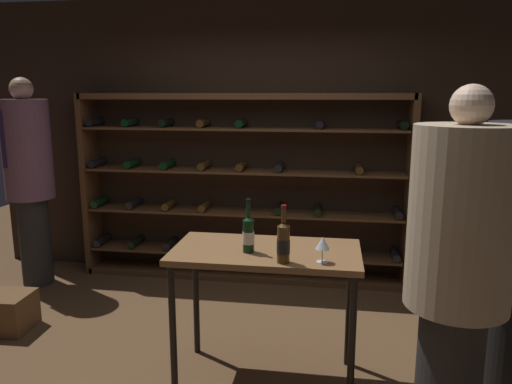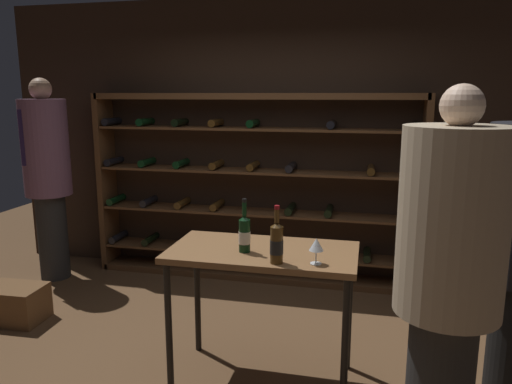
{
  "view_description": "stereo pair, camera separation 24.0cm",
  "coord_description": "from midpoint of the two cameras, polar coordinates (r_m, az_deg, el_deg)",
  "views": [
    {
      "loc": [
        0.61,
        -3.05,
        1.88
      ],
      "look_at": [
        0.11,
        0.17,
        1.22
      ],
      "focal_mm": 34.22,
      "sensor_mm": 36.0,
      "label": 1
    },
    {
      "loc": [
        0.85,
        -3.0,
        1.88
      ],
      "look_at": [
        0.11,
        0.17,
        1.22
      ],
      "focal_mm": 34.22,
      "sensor_mm": 36.0,
      "label": 2
    }
  ],
  "objects": [
    {
      "name": "ground_plane",
      "position": [
        3.64,
        -4.23,
        -19.77
      ],
      "size": [
        9.81,
        9.81,
        0.0
      ],
      "primitive_type": "plane",
      "color": "brown"
    },
    {
      "name": "back_wall",
      "position": [
        5.0,
        0.48,
        6.0
      ],
      "size": [
        5.99,
        0.1,
        2.82
      ],
      "primitive_type": "cube",
      "color": "#332319",
      "rests_on": "ground"
    },
    {
      "name": "wine_rack",
      "position": [
        4.92,
        -3.39,
        0.29
      ],
      "size": [
        3.32,
        0.32,
        1.89
      ],
      "color": "brown",
      "rests_on": "ground"
    },
    {
      "name": "tasting_table",
      "position": [
        3.16,
        -1.03,
        -8.51
      ],
      "size": [
        1.19,
        0.63,
        0.91
      ],
      "color": "brown",
      "rests_on": "ground"
    },
    {
      "name": "person_guest_plum_blouse",
      "position": [
        2.59,
        20.1,
        -7.77
      ],
      "size": [
        0.51,
        0.51,
        1.93
      ],
      "rotation": [
        0.0,
        0.0,
        2.91
      ],
      "color": "#272727",
      "rests_on": "ground"
    },
    {
      "name": "person_guest_blue_shirt",
      "position": [
        5.27,
        -26.2,
        2.0
      ],
      "size": [
        0.45,
        0.46,
        2.03
      ],
      "rotation": [
        0.0,
        0.0,
        0.35
      ],
      "color": "#292929",
      "rests_on": "ground"
    },
    {
      "name": "wine_crate",
      "position": [
        4.61,
        -29.01,
        -12.15
      ],
      "size": [
        0.49,
        0.36,
        0.3
      ],
      "primitive_type": "cube",
      "rotation": [
        0.0,
        0.0,
        0.04
      ],
      "color": "brown",
      "rests_on": "ground"
    },
    {
      "name": "wine_bottle_gold_foil",
      "position": [
        2.85,
        0.8,
        -5.9
      ],
      "size": [
        0.08,
        0.08,
        0.35
      ],
      "color": "#4C3314",
      "rests_on": "tasting_table"
    },
    {
      "name": "wine_bottle_red_label",
      "position": [
        3.04,
        -3.16,
        -4.9
      ],
      "size": [
        0.07,
        0.07,
        0.34
      ],
      "color": "black",
      "rests_on": "tasting_table"
    },
    {
      "name": "wine_glass_stemmed_left",
      "position": [
        2.87,
        5.41,
        -6.1
      ],
      "size": [
        0.08,
        0.08,
        0.16
      ],
      "color": "silver",
      "rests_on": "tasting_table"
    }
  ]
}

